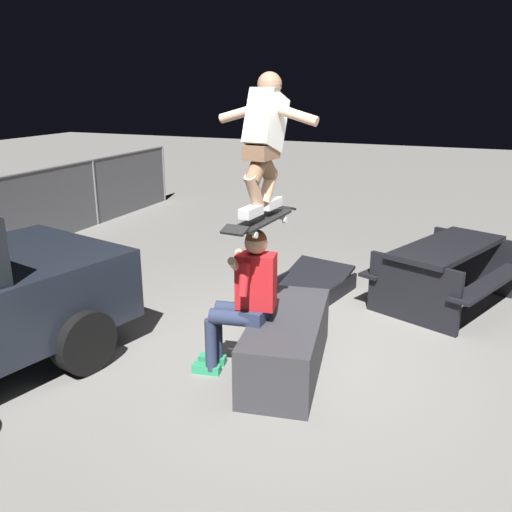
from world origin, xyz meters
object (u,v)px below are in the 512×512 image
skateboard (261,221)px  kicker_ramp (306,291)px  skater_airborne (265,137)px  picnic_table_back (446,264)px  ledge_box_main (287,343)px  person_sitting_on_ledge (244,294)px

skateboard → kicker_ramp: (2.02, 0.20, -1.39)m
skater_airborne → picnic_table_back: (2.37, -1.40, -1.65)m
ledge_box_main → person_sitting_on_ledge: bearing=119.3°
person_sitting_on_ledge → skateboard: size_ratio=1.33×
ledge_box_main → kicker_ramp: (1.85, 0.39, -0.20)m
person_sitting_on_ledge → kicker_ramp: bearing=1.3°
skateboard → picnic_table_back: skateboard is taller
ledge_box_main → person_sitting_on_ledge: size_ratio=1.13×
skater_airborne → picnic_table_back: 3.21m
person_sitting_on_ledge → skateboard: skateboard is taller
person_sitting_on_ledge → kicker_ramp: person_sitting_on_ledge is taller
kicker_ramp → picnic_table_back: (0.41, -1.61, 0.43)m
ledge_box_main → kicker_ramp: 1.90m
skateboard → person_sitting_on_ledge: bearing=96.6°
skater_airborne → kicker_ramp: skater_airborne is taller
ledge_box_main → picnic_table_back: picnic_table_back is taller
ledge_box_main → picnic_table_back: bearing=-28.4°
kicker_ramp → ledge_box_main: bearing=-168.1°
skater_airborne → picnic_table_back: bearing=-30.6°
person_sitting_on_ledge → picnic_table_back: size_ratio=0.66×
skater_airborne → ledge_box_main: bearing=-56.9°
skateboard → kicker_ramp: bearing=5.8°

